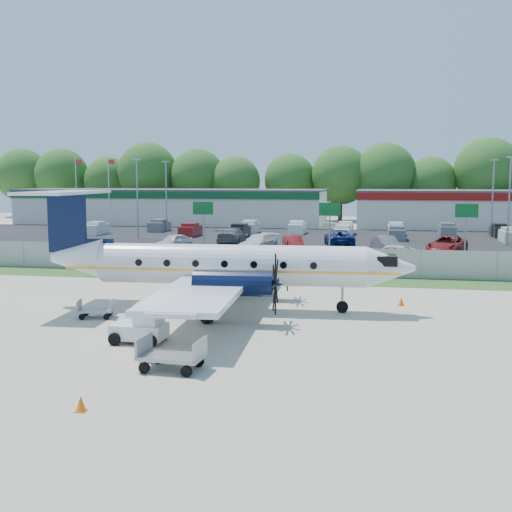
% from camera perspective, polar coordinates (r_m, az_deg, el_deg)
% --- Properties ---
extents(ground, '(170.00, 170.00, 0.00)m').
position_cam_1_polar(ground, '(32.66, -2.03, -5.26)').
color(ground, '#BAB19D').
rests_on(ground, ground).
extents(grass_verge, '(170.00, 4.00, 0.02)m').
position_cam_1_polar(grass_verge, '(44.23, 1.49, -2.02)').
color(grass_verge, '#2D561E').
rests_on(grass_verge, ground).
extents(access_road, '(170.00, 8.00, 0.02)m').
position_cam_1_polar(access_road, '(51.07, 2.80, -0.82)').
color(access_road, black).
rests_on(access_road, ground).
extents(parking_lot, '(170.00, 32.00, 0.02)m').
position_cam_1_polar(parking_lot, '(71.79, 5.22, 1.41)').
color(parking_lot, black).
rests_on(parking_lot, ground).
extents(perimeter_fence, '(120.00, 0.06, 1.99)m').
position_cam_1_polar(perimeter_fence, '(46.04, 1.91, -0.42)').
color(perimeter_fence, gray).
rests_on(perimeter_fence, ground).
extents(building_west, '(46.40, 12.40, 5.24)m').
position_cam_1_polar(building_west, '(98.27, -7.51, 4.40)').
color(building_west, silver).
rests_on(building_west, ground).
extents(sign_left, '(1.80, 0.26, 5.00)m').
position_cam_1_polar(sign_left, '(56.20, -4.71, 3.57)').
color(sign_left, gray).
rests_on(sign_left, ground).
extents(sign_mid, '(1.80, 0.26, 5.00)m').
position_cam_1_polar(sign_mid, '(54.26, 6.56, 3.42)').
color(sign_mid, gray).
rests_on(sign_mid, ground).
extents(sign_right, '(1.80, 0.26, 5.00)m').
position_cam_1_polar(sign_right, '(54.51, 18.18, 3.14)').
color(sign_right, gray).
rests_on(sign_right, ground).
extents(flagpole_west, '(1.06, 0.12, 10.00)m').
position_cam_1_polar(flagpole_west, '(96.31, -15.65, 5.94)').
color(flagpole_west, silver).
rests_on(flagpole_west, ground).
extents(flagpole_east, '(1.06, 0.12, 10.00)m').
position_cam_1_polar(flagpole_east, '(94.18, -12.92, 6.00)').
color(flagpole_east, silver).
rests_on(flagpole_east, ground).
extents(light_pole_nw, '(0.90, 0.35, 9.09)m').
position_cam_1_polar(light_pole_nw, '(74.28, -10.51, 5.54)').
color(light_pole_nw, gray).
rests_on(light_pole_nw, ground).
extents(light_pole_ne, '(0.90, 0.35, 9.09)m').
position_cam_1_polar(light_pole_ne, '(70.27, 21.60, 5.10)').
color(light_pole_ne, gray).
rests_on(light_pole_ne, ground).
extents(light_pole_sw, '(0.90, 0.35, 9.09)m').
position_cam_1_polar(light_pole_sw, '(83.67, -7.99, 5.74)').
color(light_pole_sw, gray).
rests_on(light_pole_sw, ground).
extents(light_pole_se, '(0.90, 0.35, 9.09)m').
position_cam_1_polar(light_pole_se, '(80.12, 20.31, 5.32)').
color(light_pole_se, gray).
rests_on(light_pole_se, ground).
extents(tree_line, '(112.00, 6.00, 14.00)m').
position_cam_1_polar(tree_line, '(105.56, 7.11, 3.14)').
color(tree_line, '#275719').
rests_on(tree_line, ground).
extents(aircraft, '(20.06, 19.78, 6.21)m').
position_cam_1_polar(aircraft, '(33.64, -2.96, -0.76)').
color(aircraft, silver).
rests_on(aircraft, ground).
extents(pushback_tug, '(2.26, 1.65, 1.20)m').
position_cam_1_polar(pushback_tug, '(27.61, -10.15, -6.41)').
color(pushback_tug, silver).
rests_on(pushback_tug, ground).
extents(baggage_cart_near, '(1.90, 1.40, 0.90)m').
position_cam_1_polar(baggage_cart_near, '(32.88, -14.05, -4.64)').
color(baggage_cart_near, gray).
rests_on(baggage_cart_near, ground).
extents(baggage_cart_far, '(2.36, 1.51, 1.20)m').
position_cam_1_polar(baggage_cart_far, '(23.57, -7.50, -8.73)').
color(baggage_cart_far, gray).
rests_on(baggage_cart_far, ground).
extents(cone_nose, '(0.35, 0.35, 0.50)m').
position_cam_1_polar(cone_nose, '(35.79, 12.78, -3.97)').
color(cone_nose, '#FF6608').
rests_on(cone_nose, ground).
extents(cone_port_wing, '(0.34, 0.34, 0.48)m').
position_cam_1_polar(cone_port_wing, '(20.25, -15.31, -12.56)').
color(cone_port_wing, '#FF6608').
rests_on(cone_port_wing, ground).
extents(cone_starboard_wing, '(0.42, 0.42, 0.59)m').
position_cam_1_polar(cone_starboard_wing, '(45.45, -3.82, -1.45)').
color(cone_starboard_wing, '#FF6608').
rests_on(cone_starboard_wing, ground).
extents(road_car_west, '(4.92, 2.18, 1.40)m').
position_cam_1_polar(road_car_west, '(56.51, -17.12, -0.38)').
color(road_car_west, navy).
rests_on(road_car_west, ground).
extents(road_car_mid, '(6.04, 3.69, 1.56)m').
position_cam_1_polar(road_car_mid, '(52.56, 11.68, -0.75)').
color(road_car_mid, beige).
rests_on(road_car_mid, ground).
extents(parked_car_a, '(3.21, 4.65, 1.47)m').
position_cam_1_polar(parked_car_a, '(63.32, -7.32, 0.63)').
color(parked_car_a, silver).
rests_on(parked_car_a, ground).
extents(parked_car_b, '(3.60, 5.72, 1.54)m').
position_cam_1_polar(parked_car_b, '(61.63, 0.23, 0.52)').
color(parked_car_b, silver).
rests_on(parked_car_b, ground).
extents(parked_car_c, '(2.77, 4.82, 1.50)m').
position_cam_1_polar(parked_car_c, '(60.50, 3.31, 0.38)').
color(parked_car_c, maroon).
rests_on(parked_car_c, ground).
extents(parked_car_d, '(3.12, 4.98, 1.55)m').
position_cam_1_polar(parked_car_d, '(60.78, 11.48, 0.28)').
color(parked_car_d, '#595B5E').
rests_on(parked_car_d, ground).
extents(parked_car_e, '(4.48, 6.57, 1.67)m').
position_cam_1_polar(parked_car_e, '(60.99, 16.59, 0.16)').
color(parked_car_e, maroon).
rests_on(parked_car_e, ground).
extents(parked_car_f, '(2.75, 5.92, 1.67)m').
position_cam_1_polar(parked_car_f, '(67.95, -2.05, 1.11)').
color(parked_car_f, '#595B5E').
rests_on(parked_car_f, ground).
extents(parked_car_g, '(3.66, 6.25, 1.63)m').
position_cam_1_polar(parked_car_g, '(66.19, 7.40, 0.90)').
color(parked_car_g, navy).
rests_on(parked_car_g, ground).
extents(far_parking_rows, '(56.00, 10.00, 1.60)m').
position_cam_1_polar(far_parking_rows, '(76.74, 5.60, 1.75)').
color(far_parking_rows, gray).
rests_on(far_parking_rows, ground).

